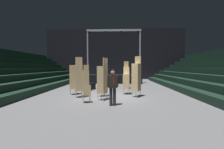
% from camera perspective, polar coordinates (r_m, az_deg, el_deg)
% --- Properties ---
extents(ground_plane, '(22.00, 30.00, 0.10)m').
position_cam_1_polar(ground_plane, '(10.06, -0.49, -8.28)').
color(ground_plane, slate).
extents(arena_end_wall, '(22.00, 0.30, 8.00)m').
position_cam_1_polar(arena_end_wall, '(24.97, 1.06, 7.55)').
color(arena_end_wall, black).
rests_on(arena_end_wall, ground_plane).
extents(bleacher_bank_left, '(6.00, 24.00, 3.60)m').
position_cam_1_polar(bleacher_bank_left, '(13.76, -35.78, 1.90)').
color(bleacher_bank_left, black).
rests_on(bleacher_bank_left, ground_plane).
extents(stage_riser, '(6.45, 3.58, 6.14)m').
position_cam_1_polar(stage_riser, '(19.14, 0.74, -1.19)').
color(stage_riser, black).
rests_on(stage_riser, ground_plane).
extents(man_with_tie, '(0.57, 0.35, 1.75)m').
position_cam_1_polar(man_with_tie, '(7.45, 0.28, -3.99)').
color(man_with_tie, black).
rests_on(man_with_tie, ground_plane).
extents(chair_stack_front_left, '(0.49, 0.49, 1.88)m').
position_cam_1_polar(chair_stack_front_left, '(10.71, 5.28, -2.27)').
color(chair_stack_front_left, '#B2B5BA').
rests_on(chair_stack_front_left, ground_plane).
extents(chair_stack_front_right, '(0.62, 0.62, 1.71)m').
position_cam_1_polar(chair_stack_front_right, '(14.00, -12.43, -1.51)').
color(chair_stack_front_right, '#B2B5BA').
rests_on(chair_stack_front_right, ground_plane).
extents(chair_stack_mid_left, '(0.53, 0.53, 2.48)m').
position_cam_1_polar(chair_stack_mid_left, '(10.82, -14.16, -0.73)').
color(chair_stack_mid_left, '#B2B5BA').
rests_on(chair_stack_mid_left, ground_plane).
extents(chair_stack_mid_right, '(0.61, 0.61, 2.56)m').
position_cam_1_polar(chair_stack_mid_right, '(9.75, 9.00, -0.79)').
color(chair_stack_mid_right, '#B2B5BA').
rests_on(chair_stack_mid_right, ground_plane).
extents(chair_stack_mid_centre, '(0.53, 0.53, 2.22)m').
position_cam_1_polar(chair_stack_mid_centre, '(9.85, -3.63, -1.71)').
color(chair_stack_mid_centre, '#B2B5BA').
rests_on(chair_stack_mid_centre, ground_plane).
extents(chair_stack_rear_left, '(0.45, 0.45, 2.39)m').
position_cam_1_polar(chair_stack_rear_left, '(13.60, 5.28, -0.17)').
color(chair_stack_rear_left, '#B2B5BA').
rests_on(chair_stack_rear_left, ground_plane).
extents(chair_stack_rear_right, '(0.57, 0.57, 2.48)m').
position_cam_1_polar(chair_stack_rear_right, '(9.72, -12.22, -1.08)').
color(chair_stack_rear_right, '#B2B5BA').
rests_on(chair_stack_rear_right, ground_plane).
extents(chair_stack_rear_centre, '(0.62, 0.62, 2.05)m').
position_cam_1_polar(chair_stack_rear_centre, '(12.09, -9.85, -1.34)').
color(chair_stack_rear_centre, '#B2B5BA').
rests_on(chair_stack_rear_centre, ground_plane).
extents(chair_stack_aisle_left, '(0.59, 0.59, 2.39)m').
position_cam_1_polar(chair_stack_aisle_left, '(8.72, -3.56, -1.72)').
color(chair_stack_aisle_left, '#B2B5BA').
rests_on(chair_stack_aisle_left, ground_plane).
extents(crew_worker_near_stage, '(0.40, 0.54, 1.75)m').
position_cam_1_polar(crew_worker_near_stage, '(15.09, -10.27, -0.69)').
color(crew_worker_near_stage, black).
rests_on(crew_worker_near_stage, ground_plane).
extents(equipment_road_case, '(1.08, 0.98, 0.55)m').
position_cam_1_polar(equipment_road_case, '(13.22, -8.37, -4.27)').
color(equipment_road_case, black).
rests_on(equipment_road_case, ground_plane).
extents(loose_chair_near_man, '(0.55, 0.55, 0.95)m').
position_cam_1_polar(loose_chair_near_man, '(8.23, -9.36, -6.64)').
color(loose_chair_near_man, '#B2B5BA').
rests_on(loose_chair_near_man, ground_plane).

